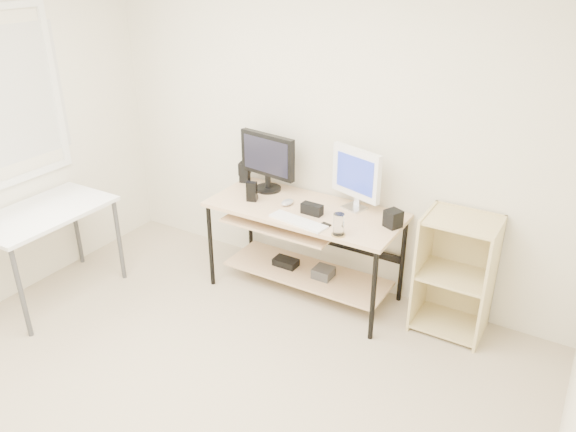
# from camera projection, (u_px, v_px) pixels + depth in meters

# --- Properties ---
(room) EXTENTS (4.01, 4.01, 2.62)m
(room) POSITION_uv_depth(u_px,v_px,m) (127.00, 216.00, 2.84)
(room) COLOR #BBAA90
(room) RESTS_ON ground
(desk) EXTENTS (1.50, 0.65, 0.75)m
(desk) POSITION_uv_depth(u_px,v_px,m) (302.00, 232.00, 4.38)
(desk) COLOR beige
(desk) RESTS_ON ground
(side_table) EXTENTS (0.60, 1.00, 0.75)m
(side_table) POSITION_uv_depth(u_px,v_px,m) (44.00, 220.00, 4.26)
(side_table) COLOR white
(side_table) RESTS_ON ground
(shelf_unit) EXTENTS (0.50, 0.40, 0.90)m
(shelf_unit) POSITION_uv_depth(u_px,v_px,m) (456.00, 273.00, 3.99)
(shelf_unit) COLOR beige
(shelf_unit) RESTS_ON ground
(black_monitor) EXTENTS (0.52, 0.22, 0.47)m
(black_monitor) POSITION_uv_depth(u_px,v_px,m) (267.00, 159.00, 4.48)
(black_monitor) COLOR black
(black_monitor) RESTS_ON desk
(white_imac) EXTENTS (0.44, 0.18, 0.48)m
(white_imac) POSITION_uv_depth(u_px,v_px,m) (356.00, 175.00, 4.15)
(white_imac) COLOR silver
(white_imac) RESTS_ON desk
(keyboard) EXTENTS (0.47, 0.19, 0.02)m
(keyboard) POSITION_uv_depth(u_px,v_px,m) (298.00, 221.00, 4.05)
(keyboard) COLOR white
(keyboard) RESTS_ON desk
(mouse) EXTENTS (0.09, 0.13, 0.04)m
(mouse) POSITION_uv_depth(u_px,v_px,m) (287.00, 202.00, 4.32)
(mouse) COLOR #B2B2B7
(mouse) RESTS_ON desk
(center_speaker) EXTENTS (0.16, 0.08, 0.08)m
(center_speaker) POSITION_uv_depth(u_px,v_px,m) (312.00, 209.00, 4.16)
(center_speaker) COLOR black
(center_speaker) RESTS_ON desk
(speaker_left) EXTENTS (0.10, 0.10, 0.17)m
(speaker_left) POSITION_uv_depth(u_px,v_px,m) (245.00, 172.00, 4.71)
(speaker_left) COLOR black
(speaker_left) RESTS_ON desk
(speaker_right) EXTENTS (0.14, 0.14, 0.13)m
(speaker_right) POSITION_uv_depth(u_px,v_px,m) (393.00, 219.00, 3.96)
(speaker_right) COLOR black
(speaker_right) RESTS_ON desk
(audio_controller) EXTENTS (0.09, 0.07, 0.16)m
(audio_controller) POSITION_uv_depth(u_px,v_px,m) (252.00, 192.00, 4.36)
(audio_controller) COLOR black
(audio_controller) RESTS_ON desk
(volume_puck) EXTENTS (0.08, 0.08, 0.03)m
(volume_puck) POSITION_uv_depth(u_px,v_px,m) (254.00, 197.00, 4.43)
(volume_puck) COLOR black
(volume_puck) RESTS_ON desk
(smartphone) EXTENTS (0.10, 0.14, 0.01)m
(smartphone) POSITION_uv_depth(u_px,v_px,m) (322.00, 227.00, 3.98)
(smartphone) COLOR black
(smartphone) RESTS_ON desk
(coaster) EXTENTS (0.12, 0.12, 0.01)m
(coaster) POSITION_uv_depth(u_px,v_px,m) (338.00, 235.00, 3.87)
(coaster) COLOR #9D7C47
(coaster) RESTS_ON desk
(drinking_glass) EXTENTS (0.09, 0.09, 0.15)m
(drinking_glass) POSITION_uv_depth(u_px,v_px,m) (339.00, 224.00, 3.84)
(drinking_glass) COLOR white
(drinking_glass) RESTS_ON coaster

